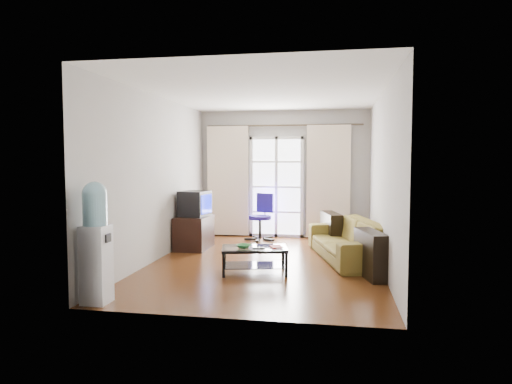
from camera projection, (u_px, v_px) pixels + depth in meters
floor at (265, 263)px, 7.30m from camera, size 5.20×5.20×0.00m
ceiling at (265, 93)px, 7.11m from camera, size 5.20×5.20×0.00m
wall_back at (284, 174)px, 9.76m from camera, size 3.60×0.02×2.70m
wall_front at (226, 189)px, 4.65m from camera, size 3.60×0.02×2.70m
wall_left at (157, 178)px, 7.52m from camera, size 0.02×5.20×2.70m
wall_right at (383, 180)px, 6.90m from camera, size 0.02×5.20×2.70m
french_door at (276, 187)px, 9.75m from camera, size 1.16×0.06×2.15m
curtain_rod at (283, 125)px, 9.59m from camera, size 3.30×0.04×0.04m
curtain_left at (228, 181)px, 9.86m from camera, size 0.90×0.07×2.35m
curtain_right at (328, 182)px, 9.49m from camera, size 0.90×0.07×2.35m
radiator at (321, 223)px, 9.60m from camera, size 0.64×0.12×0.64m
sofa at (348, 240)px, 7.57m from camera, size 2.68×1.99×0.66m
coffee_table at (254, 256)px, 6.64m from camera, size 1.03×0.72×0.38m
bowl at (244, 246)px, 6.57m from camera, size 0.34×0.34×0.05m
book at (271, 247)px, 6.59m from camera, size 0.31×0.33×0.02m
remote at (259, 248)px, 6.50m from camera, size 0.18×0.10×0.02m
tv_stand at (194, 232)px, 8.48m from camera, size 0.56×0.84×0.61m
crt_tv at (194, 204)px, 8.45m from camera, size 0.58×0.58×0.47m
task_chair at (261, 227)px, 9.38m from camera, size 0.84×0.84×0.96m
water_cooler at (96, 240)px, 5.22m from camera, size 0.31×0.29×1.40m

